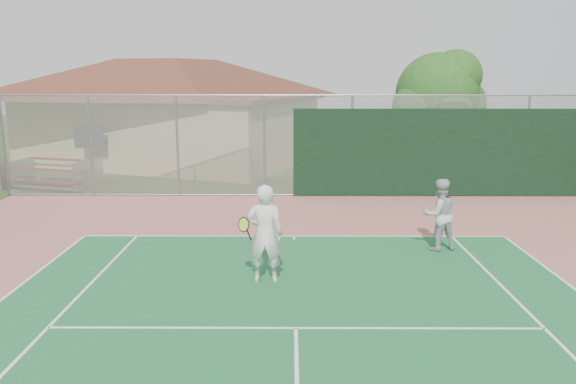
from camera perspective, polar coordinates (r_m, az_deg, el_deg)
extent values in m
cylinder|color=gray|center=(21.77, -26.87, 4.16)|extent=(0.08, 0.08, 3.50)
cylinder|color=gray|center=(20.58, -19.40, 4.39)|extent=(0.08, 0.08, 3.50)
cylinder|color=gray|center=(19.77, -11.16, 4.56)|extent=(0.08, 0.08, 3.50)
cylinder|color=gray|center=(19.40, -2.41, 4.64)|extent=(0.08, 0.08, 3.50)
cylinder|color=gray|center=(19.49, 6.46, 4.61)|extent=(0.08, 0.08, 3.50)
cylinder|color=gray|center=(20.04, 15.04, 4.47)|extent=(0.08, 0.08, 3.50)
cylinder|color=gray|center=(21.00, 23.01, 4.26)|extent=(0.08, 0.08, 3.50)
cylinder|color=gray|center=(19.25, 0.56, 9.82)|extent=(20.00, 0.05, 0.05)
cylinder|color=gray|center=(19.66, 0.54, -0.29)|extent=(20.00, 0.05, 0.05)
cube|color=#999EA0|center=(19.38, 0.55, 4.64)|extent=(20.00, 0.02, 3.50)
cube|color=black|center=(20.02, 15.05, 3.89)|extent=(10.00, 0.04, 3.00)
cube|color=tan|center=(28.31, -11.79, 6.18)|extent=(14.52, 12.17, 3.09)
cube|color=brown|center=(28.22, -11.93, 9.41)|extent=(15.18, 12.84, 0.19)
pyramid|color=brown|center=(28.21, -12.08, 13.07)|extent=(15.97, 13.39, 1.86)
cube|color=black|center=(23.93, -8.95, 4.21)|extent=(0.93, 0.06, 2.16)
cube|color=maroon|center=(22.46, -23.22, 1.00)|extent=(2.79, 1.15, 0.05)
cube|color=#B2B5BA|center=(22.28, -23.42, 0.41)|extent=(2.78, 1.12, 0.04)
cube|color=maroon|center=(22.88, -22.78, 2.06)|extent=(2.79, 1.15, 0.05)
cube|color=#B2B5BA|center=(22.70, -22.97, 1.49)|extent=(2.78, 1.12, 0.04)
cube|color=maroon|center=(23.31, -22.35, 3.08)|extent=(2.79, 1.15, 0.05)
cube|color=#B2B5BA|center=(23.12, -22.53, 2.53)|extent=(2.78, 1.12, 0.04)
cube|color=#B2B5BA|center=(23.46, -25.74, 1.67)|extent=(0.59, 1.64, 1.05)
cube|color=#B2B5BA|center=(22.42, -19.62, 1.74)|extent=(0.59, 1.64, 1.05)
cylinder|color=#3D2316|center=(22.03, 14.63, 4.05)|extent=(0.35, 0.35, 2.70)
sphere|color=#1F4816|center=(21.87, 14.91, 9.55)|extent=(3.08, 3.08, 3.08)
sphere|color=#1F4816|center=(22.39, 16.84, 8.50)|extent=(2.12, 2.12, 2.12)
sphere|color=#1F4816|center=(21.34, 13.08, 8.31)|extent=(1.93, 1.93, 1.93)
sphere|color=#1F4816|center=(21.11, 15.93, 7.87)|extent=(1.73, 1.73, 1.73)
sphere|color=#1F4816|center=(22.56, 13.68, 9.17)|extent=(1.93, 1.93, 1.93)
sphere|color=#1F4816|center=(21.83, 16.63, 11.23)|extent=(1.93, 1.93, 1.93)
imported|color=silver|center=(11.24, -2.36, -4.37)|extent=(0.75, 0.51, 2.01)
imported|color=#B4B7BA|center=(13.86, 15.11, -2.30)|extent=(0.97, 0.83, 1.73)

